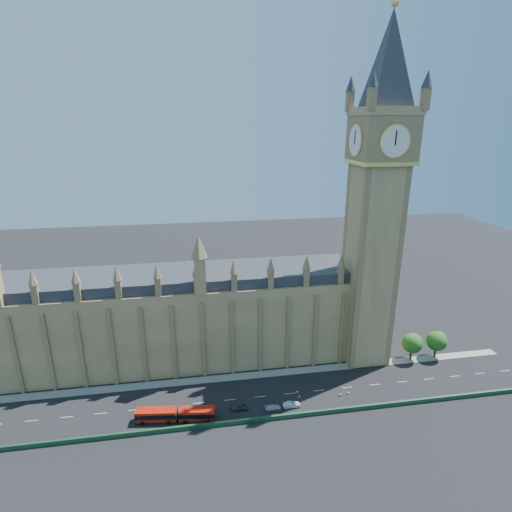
{
  "coord_description": "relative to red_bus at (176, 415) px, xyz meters",
  "views": [
    {
      "loc": [
        -11.15,
        -86.36,
        67.88
      ],
      "look_at": [
        4.49,
        10.0,
        35.59
      ],
      "focal_mm": 28.0,
      "sensor_mm": 36.0,
      "label": 1
    }
  ],
  "objects": [
    {
      "name": "ground",
      "position": [
        17.58,
        5.43,
        -1.69
      ],
      "size": [
        400.0,
        400.0,
        0.0
      ],
      "primitive_type": "plane",
      "color": "black",
      "rests_on": "ground"
    },
    {
      "name": "palace_westminster",
      "position": [
        -7.42,
        27.43,
        12.17
      ],
      "size": [
        120.0,
        20.0,
        28.0
      ],
      "color": "olive",
      "rests_on": "ground"
    },
    {
      "name": "elizabeth_tower",
      "position": [
        55.58,
        19.43,
        52.87
      ],
      "size": [
        20.59,
        20.59,
        105.0
      ],
      "color": "olive",
      "rests_on": "ground"
    },
    {
      "name": "bridge_parapet",
      "position": [
        17.58,
        -3.57,
        -1.09
      ],
      "size": [
        160.0,
        0.6,
        1.2
      ],
      "primitive_type": "cube",
      "color": "#1E4C2D",
      "rests_on": "ground"
    },
    {
      "name": "kerb_north",
      "position": [
        17.58,
        14.93,
        -1.61
      ],
      "size": [
        160.0,
        3.0,
        0.16
      ],
      "primitive_type": "cube",
      "color": "gray",
      "rests_on": "ground"
    },
    {
      "name": "tree_east_near",
      "position": [
        69.81,
        15.52,
        3.95
      ],
      "size": [
        6.0,
        6.0,
        8.5
      ],
      "color": "#382619",
      "rests_on": "ground"
    },
    {
      "name": "tree_east_far",
      "position": [
        77.81,
        15.52,
        3.95
      ],
      "size": [
        6.0,
        6.0,
        8.5
      ],
      "color": "#382619",
      "rests_on": "ground"
    },
    {
      "name": "red_bus",
      "position": [
        0.0,
        0.0,
        0.0
      ],
      "size": [
        19.07,
        5.07,
        3.21
      ],
      "rotation": [
        0.0,
        0.0,
        -0.13
      ],
      "color": "red",
      "rests_on": "ground"
    },
    {
      "name": "car_grey",
      "position": [
        15.58,
        1.38,
        -0.94
      ],
      "size": [
        4.41,
        1.85,
        1.49
      ],
      "primitive_type": "imported",
      "rotation": [
        0.0,
        0.0,
        1.55
      ],
      "color": "#3C3D43",
      "rests_on": "ground"
    },
    {
      "name": "car_silver",
      "position": [
        28.69,
        0.17,
        -0.98
      ],
      "size": [
        4.34,
        1.58,
        1.42
      ],
      "primitive_type": "imported",
      "rotation": [
        0.0,
        0.0,
        1.59
      ],
      "color": "#B5B7BD",
      "rests_on": "ground"
    },
    {
      "name": "car_white",
      "position": [
        23.88,
        0.04,
        -1.11
      ],
      "size": [
        4.06,
        1.7,
        1.17
      ],
      "primitive_type": "imported",
      "rotation": [
        0.0,
        0.0,
        1.59
      ],
      "color": "silver",
      "rests_on": "ground"
    },
    {
      "name": "cone_a",
      "position": [
        42.44,
        2.41,
        -1.29
      ],
      "size": [
        0.55,
        0.55,
        0.8
      ],
      "rotation": [
        0.0,
        0.0,
        -0.1
      ],
      "color": "black",
      "rests_on": "ground"
    },
    {
      "name": "cone_b",
      "position": [
        31.58,
        3.31,
        -1.3
      ],
      "size": [
        0.62,
        0.62,
        0.79
      ],
      "rotation": [
        0.0,
        0.0,
        -0.3
      ],
      "color": "black",
      "rests_on": "ground"
    },
    {
      "name": "cone_c",
      "position": [
        31.58,
        5.28,
        -1.31
      ],
      "size": [
        0.5,
        0.5,
        0.77
      ],
      "rotation": [
        0.0,
        0.0,
        0.05
      ],
      "color": "black",
      "rests_on": "ground"
    },
    {
      "name": "cone_d",
      "position": [
        44.69,
        2.68,
        -1.3
      ],
      "size": [
        0.52,
        0.52,
        0.79
      ],
      "rotation": [
        0.0,
        0.0,
        -0.04
      ],
      "color": "black",
      "rests_on": "ground"
    }
  ]
}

